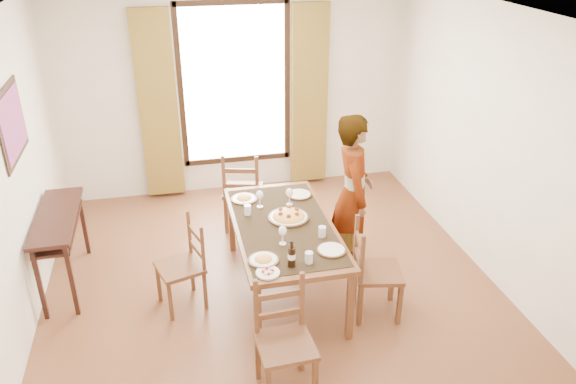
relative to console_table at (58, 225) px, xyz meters
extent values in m
plane|color=#4F2918|center=(2.03, -0.60, -0.68)|extent=(5.00, 5.00, 0.00)
cube|color=silver|center=(2.03, 1.90, 0.67)|extent=(4.50, 0.10, 2.70)
cube|color=silver|center=(2.03, -3.10, 0.67)|extent=(4.50, 0.10, 2.70)
cube|color=silver|center=(-0.22, -0.60, 0.67)|extent=(0.10, 5.00, 2.70)
cube|color=silver|center=(4.28, -0.60, 0.67)|extent=(0.10, 5.00, 2.70)
cube|color=white|center=(2.03, -0.60, 2.04)|extent=(4.50, 5.00, 0.04)
cube|color=white|center=(2.03, 1.87, 0.77)|extent=(1.30, 0.04, 2.00)
cube|color=olive|center=(1.05, 1.81, 0.57)|extent=(0.48, 0.10, 2.40)
cube|color=olive|center=(3.01, 1.81, 0.57)|extent=(0.48, 0.10, 2.40)
cube|color=black|center=(-0.21, 0.00, 1.07)|extent=(0.02, 0.86, 0.66)
cube|color=red|center=(-0.20, 0.00, 1.07)|extent=(0.01, 0.76, 0.56)
cube|color=black|center=(0.00, 0.00, 0.10)|extent=(0.38, 1.20, 0.04)
cube|color=black|center=(0.00, 0.00, -0.02)|extent=(0.34, 1.10, 0.03)
cube|color=black|center=(-0.14, -0.55, -0.30)|extent=(0.04, 0.04, 0.76)
cube|color=black|center=(-0.14, 0.55, -0.30)|extent=(0.04, 0.04, 0.76)
cube|color=black|center=(0.14, -0.55, -0.30)|extent=(0.04, 0.04, 0.76)
cube|color=black|center=(0.14, 0.55, -0.30)|extent=(0.04, 0.04, 0.76)
cube|color=brown|center=(2.14, -0.59, 0.04)|extent=(0.94, 1.81, 0.05)
cube|color=black|center=(2.14, -0.59, 0.07)|extent=(0.86, 1.66, 0.01)
cube|color=brown|center=(1.73, -1.44, -0.33)|extent=(0.06, 0.06, 0.70)
cube|color=brown|center=(1.73, 0.25, -0.33)|extent=(0.06, 0.06, 0.70)
cube|color=brown|center=(2.55, -1.44, -0.33)|extent=(0.06, 0.06, 0.70)
cube|color=brown|center=(2.55, 0.25, -0.33)|extent=(0.06, 0.06, 0.70)
cube|color=brown|center=(1.13, -0.62, -0.25)|extent=(0.50, 0.50, 0.04)
cube|color=brown|center=(0.91, -0.51, -0.47)|extent=(0.04, 0.04, 0.43)
cube|color=brown|center=(1.24, -0.41, -0.47)|extent=(0.04, 0.04, 0.43)
cube|color=brown|center=(1.01, -0.83, -0.47)|extent=(0.04, 0.04, 0.43)
cube|color=brown|center=(1.34, -0.73, -0.47)|extent=(0.04, 0.04, 0.43)
cube|color=brown|center=(1.25, -0.40, -0.02)|extent=(0.03, 0.03, 0.48)
cube|color=brown|center=(1.35, -0.73, -0.02)|extent=(0.03, 0.03, 0.48)
cube|color=brown|center=(1.30, -0.57, -0.11)|extent=(0.12, 0.34, 0.05)
cube|color=brown|center=(1.30, -0.57, 0.06)|extent=(0.12, 0.34, 0.05)
cube|color=brown|center=(1.94, 0.78, -0.21)|extent=(0.54, 0.54, 0.04)
cube|color=brown|center=(2.18, 0.92, -0.45)|extent=(0.04, 0.04, 0.47)
cube|color=brown|center=(2.08, 0.55, -0.45)|extent=(0.04, 0.04, 0.47)
cube|color=brown|center=(1.81, 1.02, -0.45)|extent=(0.04, 0.04, 0.47)
cube|color=brown|center=(1.71, 0.65, -0.45)|extent=(0.04, 0.04, 0.47)
cube|color=brown|center=(2.07, 0.54, 0.05)|extent=(0.04, 0.04, 0.52)
cube|color=brown|center=(1.71, 0.64, 0.05)|extent=(0.04, 0.04, 0.52)
cube|color=brown|center=(1.89, 0.59, -0.05)|extent=(0.37, 0.13, 0.05)
cube|color=brown|center=(1.89, 0.59, 0.13)|extent=(0.37, 0.13, 0.05)
cube|color=brown|center=(1.86, -1.91, -0.23)|extent=(0.45, 0.45, 0.04)
cube|color=brown|center=(1.67, -1.74, -0.45)|extent=(0.04, 0.04, 0.46)
cube|color=brown|center=(2.05, -2.09, -0.45)|extent=(0.04, 0.04, 0.46)
cube|color=brown|center=(2.04, -1.72, -0.45)|extent=(0.04, 0.04, 0.46)
cube|color=brown|center=(1.67, -1.73, 0.03)|extent=(0.04, 0.04, 0.51)
cube|color=brown|center=(2.04, -1.71, 0.03)|extent=(0.04, 0.04, 0.51)
cube|color=brown|center=(1.86, -1.72, -0.07)|extent=(0.37, 0.04, 0.05)
cube|color=brown|center=(1.86, -1.72, 0.11)|extent=(0.37, 0.04, 0.05)
cube|color=brown|center=(2.91, -1.14, -0.23)|extent=(0.50, 0.50, 0.04)
cube|color=brown|center=(3.05, -1.35, -0.46)|extent=(0.04, 0.04, 0.45)
cube|color=brown|center=(2.70, -1.28, -0.46)|extent=(0.04, 0.04, 0.45)
cube|color=brown|center=(3.12, -0.99, -0.46)|extent=(0.04, 0.04, 0.45)
cube|color=brown|center=(2.77, -0.93, -0.46)|extent=(0.04, 0.04, 0.45)
cube|color=brown|center=(2.69, -1.28, 0.02)|extent=(0.04, 0.04, 0.50)
cube|color=brown|center=(2.76, -0.92, 0.02)|extent=(0.04, 0.04, 0.50)
cube|color=brown|center=(2.72, -1.10, -0.08)|extent=(0.10, 0.36, 0.05)
cube|color=brown|center=(2.72, -1.10, 0.10)|extent=(0.10, 0.36, 0.05)
imported|color=gray|center=(2.93, -0.30, 0.17)|extent=(0.75, 0.60, 1.70)
cylinder|color=silver|center=(2.43, -0.89, 0.12)|extent=(0.07, 0.07, 0.10)
cylinder|color=silver|center=(1.83, -0.32, 0.12)|extent=(0.07, 0.07, 0.10)
cylinder|color=silver|center=(2.21, -1.28, 0.12)|extent=(0.07, 0.07, 0.10)
camera|label=1|loc=(1.15, -5.15, 2.75)|focal=35.00mm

